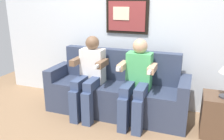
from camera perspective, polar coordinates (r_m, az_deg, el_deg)
ground_plane at (r=3.18m, az=-0.96°, el=-12.93°), size 5.70×5.70×0.00m
back_wall_assembly at (r=3.48m, az=3.57°, el=12.35°), size 4.38×0.10×2.60m
couch at (r=3.31m, az=1.05°, el=-5.57°), size 1.98×0.58×0.90m
person_on_left at (r=3.18m, az=-5.58°, el=-0.97°), size 0.46×0.56×1.11m
person_on_right at (r=2.97m, az=6.12°, el=-2.35°), size 0.46×0.56×1.11m
side_table_right at (r=3.11m, az=24.80°, el=-10.14°), size 0.40×0.40×0.50m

